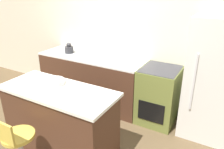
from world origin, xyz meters
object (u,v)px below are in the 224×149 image
(kettle, at_px, (69,49))
(oven_range, at_px, (158,95))
(stool_chair, at_px, (19,148))
(refrigerator, at_px, (211,80))
(mixing_bowl, at_px, (101,56))

(kettle, bearing_deg, oven_range, 1.13)
(stool_chair, distance_m, kettle, 2.18)
(refrigerator, bearing_deg, oven_range, -178.52)
(refrigerator, xyz_separation_m, mixing_bowl, (-1.81, -0.05, 0.10))
(oven_range, distance_m, mixing_bowl, 1.19)
(oven_range, xyz_separation_m, stool_chair, (-0.98, -1.97, -0.03))
(refrigerator, xyz_separation_m, stool_chair, (-1.72, -1.99, -0.45))
(kettle, bearing_deg, stool_chair, -66.93)
(refrigerator, xyz_separation_m, kettle, (-2.54, -0.05, 0.12))
(oven_range, relative_size, stool_chair, 1.08)
(oven_range, relative_size, refrigerator, 0.52)
(stool_chair, relative_size, mixing_bowl, 3.44)
(refrigerator, distance_m, mixing_bowl, 1.81)
(kettle, bearing_deg, mixing_bowl, 0.00)
(stool_chair, bearing_deg, refrigerator, 49.15)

